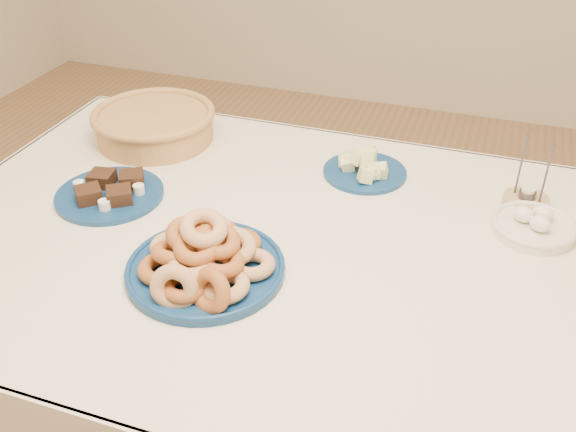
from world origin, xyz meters
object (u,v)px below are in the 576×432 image
Objects in this scene: donut_platter at (204,259)px; egg_bowl at (533,225)px; dining_table at (295,280)px; candle_holder at (526,200)px; brownie_plate at (110,192)px; melon_plate at (365,168)px; wicker_basket at (154,124)px.

egg_bowl is (0.62, 0.37, -0.02)m from donut_platter.
candle_holder is (0.47, 0.31, 0.12)m from dining_table.
donut_platter reaches higher than dining_table.
dining_table is 0.26m from donut_platter.
candle_holder reaches higher than donut_platter.
brownie_plate is 0.99m from egg_bowl.
egg_bowl reaches higher than dining_table.
candle_holder is (0.40, -0.02, -0.00)m from melon_plate.
wicker_basket is 1.03m from egg_bowl.
wicker_basket is (-0.53, 0.34, 0.15)m from dining_table.
donut_platter reaches higher than melon_plate.
donut_platter is at bearing -129.20° from dining_table.
dining_table is 0.50m from brownie_plate.
donut_platter is 0.99× the size of brownie_plate.
melon_plate reaches higher than dining_table.
brownie_plate is at bearing -169.64° from egg_bowl.
dining_table is 6.27× the size of melon_plate.
donut_platter is at bearing -29.70° from brownie_plate.
candle_holder is at bearing 33.86° from dining_table.
donut_platter is 0.40m from brownie_plate.
wicker_basket is 1.00m from candle_holder.
wicker_basket is (-0.60, 0.00, 0.03)m from melon_plate.
wicker_basket is 1.57× the size of egg_bowl.
dining_table is 5.00× the size of donut_platter.
donut_platter is 0.55m from melon_plate.
dining_table is 9.61× the size of candle_holder.
melon_plate is at bearing -0.32° from wicker_basket.
brownie_plate reaches higher than dining_table.
candle_holder is (1.00, -0.02, -0.03)m from wicker_basket.
wicker_basket reaches higher than melon_plate.
melon_plate is 0.79× the size of brownie_plate.
egg_bowl is (0.41, -0.13, -0.00)m from melon_plate.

